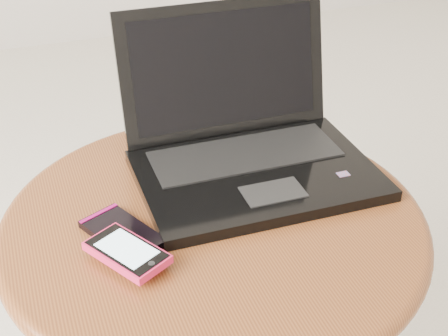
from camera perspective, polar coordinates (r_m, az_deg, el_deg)
name	(u,v)px	position (r m, az deg, el deg)	size (l,w,h in m)	color
table	(214,270)	(0.93, -0.85, -8.97)	(0.57, 0.57, 0.46)	#4C2614
laptop	(247,143)	(0.95, 2.01, 2.22)	(0.34, 0.29, 0.22)	black
phone_black	(122,233)	(0.84, -8.95, -5.68)	(0.10, 0.13, 0.01)	black
phone_pink	(127,252)	(0.79, -8.53, -7.34)	(0.10, 0.12, 0.01)	#E82154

